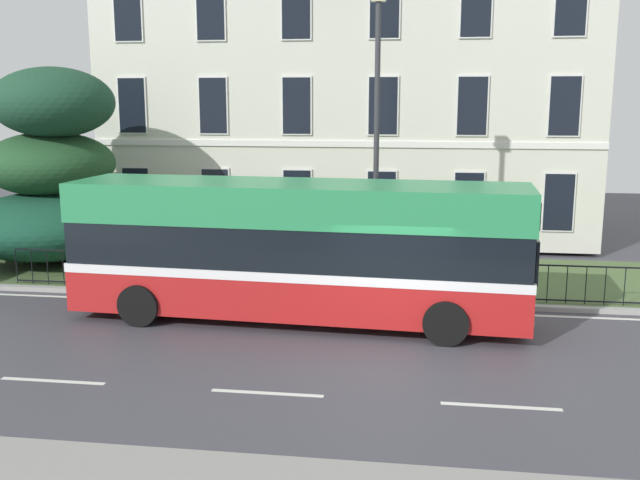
{
  "coord_description": "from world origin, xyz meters",
  "views": [
    {
      "loc": [
        0.59,
        -13.5,
        5.05
      ],
      "look_at": [
        -1.85,
        3.77,
        1.67
      ],
      "focal_mm": 40.74,
      "sensor_mm": 36.0,
      "label": 1
    }
  ],
  "objects_px": {
    "evergreen_tree": "(51,182)",
    "street_lamp_post": "(377,123)",
    "litter_bin": "(129,262)",
    "georgian_townhouse": "(353,78)",
    "single_decker_bus": "(298,249)"
  },
  "relations": [
    {
      "from": "evergreen_tree",
      "to": "litter_bin",
      "type": "height_order",
      "value": "evergreen_tree"
    },
    {
      "from": "evergreen_tree",
      "to": "street_lamp_post",
      "type": "xyz_separation_m",
      "value": [
        10.06,
        -2.06,
        1.87
      ]
    },
    {
      "from": "georgian_townhouse",
      "to": "single_decker_bus",
      "type": "height_order",
      "value": "georgian_townhouse"
    },
    {
      "from": "georgian_townhouse",
      "to": "evergreen_tree",
      "type": "height_order",
      "value": "georgian_townhouse"
    },
    {
      "from": "georgian_townhouse",
      "to": "litter_bin",
      "type": "height_order",
      "value": "georgian_townhouse"
    },
    {
      "from": "street_lamp_post",
      "to": "litter_bin",
      "type": "bearing_deg",
      "value": -179.76
    },
    {
      "from": "evergreen_tree",
      "to": "georgian_townhouse",
      "type": "bearing_deg",
      "value": 42.85
    },
    {
      "from": "litter_bin",
      "to": "georgian_townhouse",
      "type": "bearing_deg",
      "value": 62.32
    },
    {
      "from": "evergreen_tree",
      "to": "street_lamp_post",
      "type": "height_order",
      "value": "street_lamp_post"
    },
    {
      "from": "street_lamp_post",
      "to": "litter_bin",
      "type": "distance_m",
      "value": 7.8
    },
    {
      "from": "georgian_townhouse",
      "to": "single_decker_bus",
      "type": "xyz_separation_m",
      "value": [
        -0.02,
        -12.56,
        -4.18
      ]
    },
    {
      "from": "street_lamp_post",
      "to": "single_decker_bus",
      "type": "bearing_deg",
      "value": -121.33
    },
    {
      "from": "evergreen_tree",
      "to": "single_decker_bus",
      "type": "relative_size",
      "value": 0.56
    },
    {
      "from": "street_lamp_post",
      "to": "litter_bin",
      "type": "xyz_separation_m",
      "value": [
        -6.8,
        -0.03,
        -3.82
      ]
    },
    {
      "from": "georgian_townhouse",
      "to": "litter_bin",
      "type": "bearing_deg",
      "value": -117.68
    }
  ]
}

